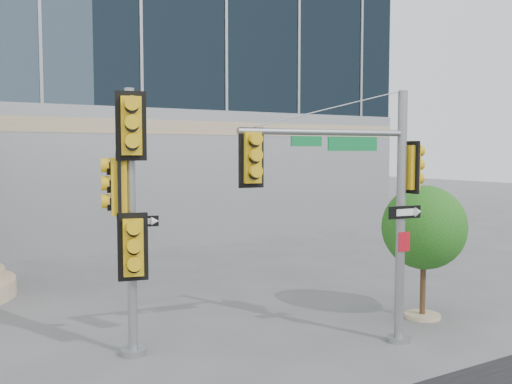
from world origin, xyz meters
TOP-DOWN VIEW (x-y plane):
  - ground at (0.00, 0.00)m, footprint 120.00×120.00m
  - main_signal_pole at (1.76, -0.09)m, footprint 4.22×0.83m
  - secondary_signal_pole at (-2.63, 1.90)m, footprint 0.94×0.83m
  - street_tree at (4.60, 0.82)m, footprint 2.14×2.09m

SIDE VIEW (x-z plane):
  - ground at x=0.00m, z-range 0.00..0.00m
  - street_tree at x=4.60m, z-range 0.53..3.86m
  - secondary_signal_pole at x=-2.63m, z-range 0.48..5.91m
  - main_signal_pole at x=1.76m, z-range 0.65..6.13m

